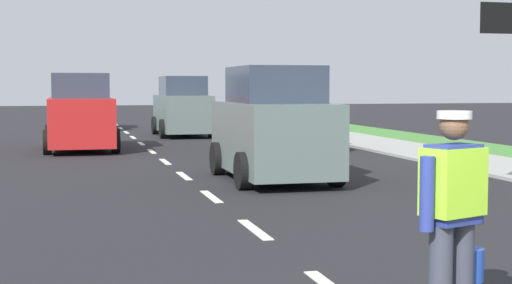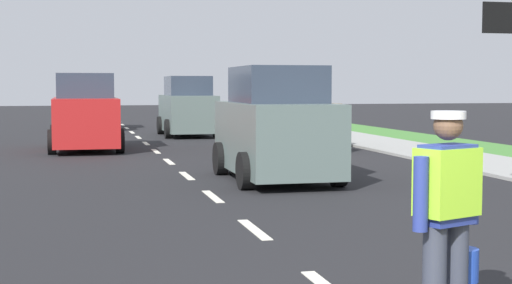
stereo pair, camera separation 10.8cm
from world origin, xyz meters
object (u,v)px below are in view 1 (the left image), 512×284
object	(u,v)px
car_parked_far	(285,116)
car_oncoming_second	(80,115)
car_oncoming_third	(86,107)
car_outgoing_far	(182,108)
car_outgoing_ahead	(273,128)
road_worker	(454,209)

from	to	relation	value
car_parked_far	car_oncoming_second	size ratio (longest dim) A/B	1.03
car_oncoming_third	car_outgoing_far	world-z (taller)	car_outgoing_far
car_parked_far	car_oncoming_third	xyz separation A→B (m)	(-5.39, 11.75, -0.00)
car_outgoing_ahead	car_oncoming_second	distance (m)	8.86
road_worker	car_outgoing_ahead	bearing A→B (deg)	83.07
car_outgoing_ahead	car_outgoing_far	distance (m)	13.55
road_worker	car_outgoing_far	bearing A→B (deg)	86.55
car_oncoming_second	car_oncoming_third	size ratio (longest dim) A/B	1.03
car_outgoing_ahead	car_oncoming_second	size ratio (longest dim) A/B	0.93
road_worker	car_parked_far	world-z (taller)	car_parked_far
car_oncoming_second	car_oncoming_third	world-z (taller)	car_oncoming_second
road_worker	car_outgoing_ahead	size ratio (longest dim) A/B	0.44
car_oncoming_third	car_outgoing_far	distance (m)	6.25
car_outgoing_ahead	car_outgoing_far	bearing A→B (deg)	88.91
car_outgoing_ahead	car_parked_far	bearing A→B (deg)	71.96
car_oncoming_second	car_outgoing_far	size ratio (longest dim) A/B	1.04
car_outgoing_ahead	road_worker	bearing A→B (deg)	-96.93
road_worker	car_oncoming_second	distance (m)	17.43
road_worker	car_oncoming_second	size ratio (longest dim) A/B	0.41
car_oncoming_second	car_oncoming_third	xyz separation A→B (m)	(0.43, 10.69, -0.06)
car_parked_far	car_outgoing_far	world-z (taller)	car_outgoing_far
car_parked_far	road_worker	bearing A→B (deg)	-101.90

